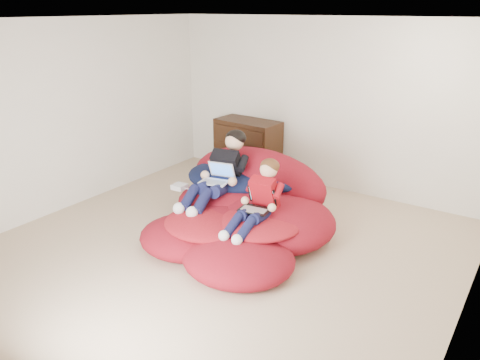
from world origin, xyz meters
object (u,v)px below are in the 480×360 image
Objects in this scene: older_boy at (221,169)px; laptop_white at (218,177)px; younger_boy at (259,197)px; dresser at (248,148)px; beanbag_pile at (245,207)px; laptop_black at (258,203)px.

laptop_white is at bearing -90.00° from older_boy.
older_boy reaches higher than younger_boy.
dresser is 2.46m from younger_boy.
laptop_white is (0.68, -1.73, 0.18)m from dresser.
younger_boy is at bearing -23.84° from older_boy.
younger_boy is at bearing -18.48° from laptop_white.
older_boy is 0.84m from younger_boy.
older_boy reaches higher than laptop_white.
beanbag_pile is 2.01× the size of older_boy.
beanbag_pile is 6.18× the size of laptop_white.
beanbag_pile reaches higher than laptop_white.
dresser is at bearing 112.54° from older_boy.
beanbag_pile reaches higher than laptop_black.
younger_boy is at bearing -39.40° from beanbag_pile.
dresser is 0.87× the size of older_boy.
beanbag_pile is (1.03, -1.64, -0.19)m from dresser.
dresser is 1.94m from beanbag_pile.
younger_boy reaches higher than dresser.
beanbag_pile is at bearing -57.92° from dresser.
older_boy reaches higher than beanbag_pile.
laptop_black is at bearing -25.22° from older_boy.
laptop_black is (1.45, -2.01, 0.10)m from dresser.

